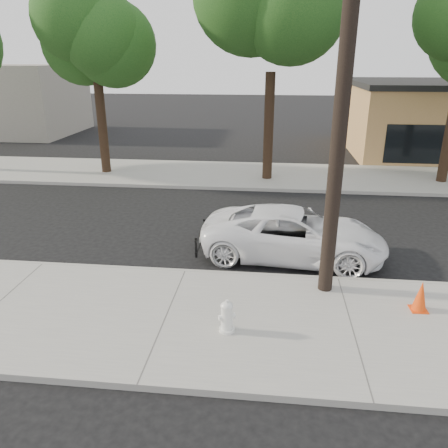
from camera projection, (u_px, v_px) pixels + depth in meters
The scene contains 10 objects.
ground at pixel (198, 244), 13.66m from camera, with size 120.00×120.00×0.00m, color black.
near_sidewalk at pixel (166, 318), 9.64m from camera, with size 90.00×4.40×0.15m, color gray.
far_sidewalk at pixel (226, 175), 21.53m from camera, with size 90.00×5.00×0.15m, color gray.
curb_near at pixel (185, 273), 11.68m from camera, with size 90.00×0.12×0.16m, color #9E9B93.
utility_pole at pixel (343, 97), 9.11m from camera, with size 1.40×0.34×9.00m.
tree_b at pixel (97, 41), 19.55m from camera, with size 4.34×4.20×8.45m.
tree_c at pixel (278, 21), 18.07m from camera, with size 4.96×4.80×9.55m.
police_cruiser at pixel (294, 234), 12.53m from camera, with size 2.41×5.22×1.45m, color white.
fire_hydrant at pixel (227, 317), 8.95m from camera, with size 0.37×0.33×0.68m.
traffic_cone at pixel (421, 296), 9.70m from camera, with size 0.38×0.38×0.71m.
Camera 1 is at (2.16, -12.38, 5.45)m, focal length 35.00 mm.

